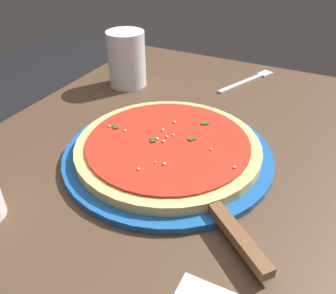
% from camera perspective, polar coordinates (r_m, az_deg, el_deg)
% --- Properties ---
extents(restaurant_table, '(1.05, 0.76, 0.74)m').
position_cam_1_polar(restaurant_table, '(0.66, 1.19, -14.11)').
color(restaurant_table, black).
rests_on(restaurant_table, ground_plane).
extents(serving_plate, '(0.35, 0.35, 0.01)m').
position_cam_1_polar(serving_plate, '(0.60, 0.00, -1.13)').
color(serving_plate, '#195199').
rests_on(serving_plate, restaurant_table).
extents(pizza, '(0.31, 0.31, 0.02)m').
position_cam_1_polar(pizza, '(0.59, -0.00, 0.11)').
color(pizza, '#DBB26B').
rests_on(pizza, serving_plate).
extents(pizza_server, '(0.17, 0.20, 0.01)m').
position_cam_1_polar(pizza_server, '(0.48, 8.21, -10.58)').
color(pizza_server, silver).
rests_on(pizza_server, serving_plate).
extents(cup_tall_drink, '(0.09, 0.09, 0.12)m').
position_cam_1_polar(cup_tall_drink, '(0.84, -6.66, 13.88)').
color(cup_tall_drink, silver).
rests_on(cup_tall_drink, restaurant_table).
extents(fork, '(0.18, 0.09, 0.00)m').
position_cam_1_polar(fork, '(0.90, 12.89, 10.43)').
color(fork, silver).
rests_on(fork, restaurant_table).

